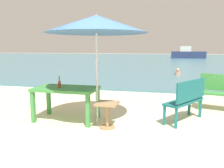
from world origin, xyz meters
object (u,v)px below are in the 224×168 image
object	(u,v)px
picnic_table_green	(66,92)
bench_green_left	(223,90)
beer_bottle_amber	(59,84)
swimmer_person	(178,72)
bench_teal_center	(187,98)
side_table_wood	(107,111)
boat_barge	(188,54)
patio_umbrella	(96,24)

from	to	relation	value
picnic_table_green	bench_green_left	bearing A→B (deg)	25.21
beer_bottle_amber	swimmer_person	world-z (taller)	beer_bottle_amber
bench_teal_center	swimmer_person	bearing A→B (deg)	88.87
side_table_wood	bench_teal_center	size ratio (longest dim) A/B	0.45
picnic_table_green	bench_teal_center	bearing A→B (deg)	11.27
beer_bottle_amber	boat_barge	size ratio (longest dim) A/B	0.05
side_table_wood	bench_teal_center	bearing A→B (deg)	26.58
picnic_table_green	bench_green_left	world-z (taller)	bench_green_left
side_table_wood	bench_green_left	xyz separation A→B (m)	(2.62, 2.00, 0.19)
picnic_table_green	boat_barge	world-z (taller)	boat_barge
beer_bottle_amber	boat_barge	bearing A→B (deg)	80.39
bench_teal_center	bench_green_left	xyz separation A→B (m)	(1.00, 1.19, 0.00)
patio_umbrella	bench_teal_center	distance (m)	2.53
picnic_table_green	side_table_wood	bearing A→B (deg)	-15.17
beer_bottle_amber	side_table_wood	distance (m)	1.27
bench_teal_center	side_table_wood	bearing A→B (deg)	-153.42
beer_bottle_amber	bench_green_left	size ratio (longest dim) A/B	0.21
bench_green_left	swimmer_person	distance (m)	7.17
picnic_table_green	bench_green_left	distance (m)	4.04
swimmer_person	patio_umbrella	bearing A→B (deg)	-102.92
boat_barge	beer_bottle_amber	bearing A→B (deg)	-99.61
bench_green_left	patio_umbrella	bearing A→B (deg)	-147.81
picnic_table_green	side_table_wood	distance (m)	1.11
beer_bottle_amber	patio_umbrella	bearing A→B (deg)	-0.44
patio_umbrella	picnic_table_green	bearing A→B (deg)	172.73
bench_teal_center	boat_barge	world-z (taller)	boat_barge
beer_bottle_amber	swimmer_person	distance (m)	9.41
picnic_table_green	side_table_wood	xyz separation A→B (m)	(1.03, -0.28, -0.30)
picnic_table_green	bench_teal_center	size ratio (longest dim) A/B	1.16
picnic_table_green	patio_umbrella	xyz separation A→B (m)	(0.77, -0.10, 1.47)
bench_teal_center	bench_green_left	distance (m)	1.56
patio_umbrella	side_table_wood	bearing A→B (deg)	-34.21
side_table_wood	swimmer_person	world-z (taller)	side_table_wood
swimmer_person	bench_teal_center	bearing A→B (deg)	-91.13
beer_bottle_amber	bench_green_left	distance (m)	4.19
bench_green_left	boat_barge	distance (m)	29.41
bench_teal_center	bench_green_left	bearing A→B (deg)	49.92
bench_teal_center	picnic_table_green	bearing A→B (deg)	-168.73
swimmer_person	boat_barge	world-z (taller)	boat_barge
bench_teal_center	beer_bottle_amber	bearing A→B (deg)	-167.37
patio_umbrella	bench_teal_center	bearing A→B (deg)	18.37
boat_barge	patio_umbrella	bearing A→B (deg)	-98.04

